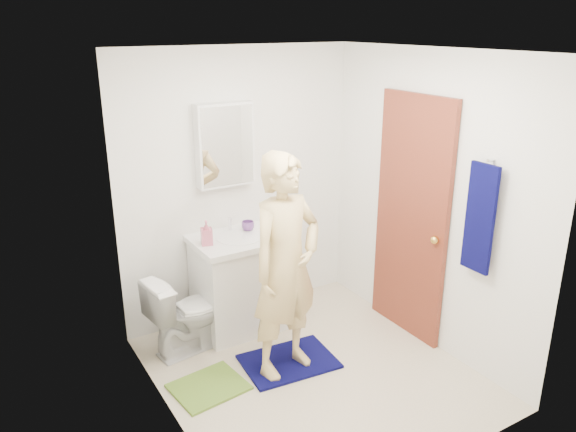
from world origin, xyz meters
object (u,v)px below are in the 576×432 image
at_px(vanity_cabinet, 241,285).
at_px(man, 286,266).
at_px(medicine_cabinet, 225,145).
at_px(toilet, 188,312).
at_px(soap_dispenser, 206,233).
at_px(towel, 480,219).
at_px(toothbrush_cup, 248,226).

xyz_separation_m(vanity_cabinet, man, (-0.00, -0.77, 0.48)).
bearing_deg(man, vanity_cabinet, 77.70).
xyz_separation_m(vanity_cabinet, medicine_cabinet, (0.00, 0.22, 1.20)).
bearing_deg(toilet, soap_dispenser, -74.22).
relative_size(towel, soap_dispenser, 3.95).
bearing_deg(medicine_cabinet, toilet, -147.60).
bearing_deg(vanity_cabinet, toilet, -167.89).
distance_m(towel, toothbrush_cup, 1.93).
height_order(toilet, toothbrush_cup, toothbrush_cup).
bearing_deg(man, medicine_cabinet, 77.75).
relative_size(toilet, toothbrush_cup, 6.16).
bearing_deg(toilet, towel, -136.70).
relative_size(toothbrush_cup, man, 0.06).
bearing_deg(man, toilet, 116.97).
height_order(vanity_cabinet, toothbrush_cup, toothbrush_cup).
height_order(soap_dispenser, toothbrush_cup, soap_dispenser).
bearing_deg(soap_dispenser, man, -68.70).
xyz_separation_m(soap_dispenser, man, (0.30, -0.76, -0.07)).
distance_m(towel, toilet, 2.38).
height_order(vanity_cabinet, man, man).
relative_size(medicine_cabinet, toilet, 1.04).
height_order(toilet, soap_dispenser, soap_dispenser).
bearing_deg(soap_dispenser, vanity_cabinet, 2.03).
bearing_deg(toilet, medicine_cabinet, -65.70).
relative_size(vanity_cabinet, soap_dispenser, 3.95).
height_order(vanity_cabinet, medicine_cabinet, medicine_cabinet).
relative_size(toilet, soap_dispenser, 3.34).
xyz_separation_m(toothbrush_cup, man, (-0.14, -0.87, -0.02)).
xyz_separation_m(towel, toilet, (-1.72, 1.37, -0.91)).
relative_size(soap_dispenser, man, 0.12).
xyz_separation_m(toilet, toothbrush_cup, (0.67, 0.21, 0.56)).
distance_m(soap_dispenser, man, 0.82).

